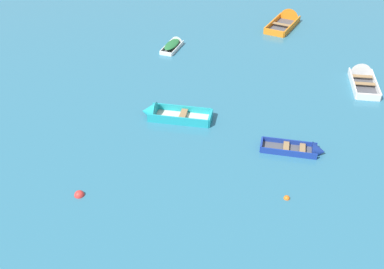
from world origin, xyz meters
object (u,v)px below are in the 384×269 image
rowboat_white_back_row_left (361,76)px  rowboat_deep_blue_near_left (305,150)px  rowboat_turquoise_far_right (163,114)px  rowboat_orange_center (288,20)px  mooring_buoy_near_foreground (79,195)px  mooring_buoy_far_field (287,198)px  rowboat_white_cluster_inner (174,44)px

rowboat_white_back_row_left → rowboat_deep_blue_near_left: 9.39m
rowboat_white_back_row_left → rowboat_turquoise_far_right: (-13.00, -1.74, 0.02)m
rowboat_white_back_row_left → rowboat_turquoise_far_right: bearing=-172.4°
rowboat_orange_center → mooring_buoy_near_foreground: size_ratio=9.74×
rowboat_orange_center → rowboat_deep_blue_near_left: size_ratio=1.36×
rowboat_deep_blue_near_left → rowboat_turquoise_far_right: bearing=142.5°
mooring_buoy_far_field → rowboat_deep_blue_near_left: bearing=53.4°
rowboat_deep_blue_near_left → mooring_buoy_near_foreground: (-10.98, -0.71, -0.15)m
rowboat_orange_center → rowboat_deep_blue_near_left: rowboat_orange_center is taller
rowboat_white_cluster_inner → mooring_buoy_far_field: size_ratio=9.76×
mooring_buoy_near_foreground → mooring_buoy_far_field: size_ratio=1.60×
rowboat_deep_blue_near_left → mooring_buoy_near_foreground: 11.01m
mooring_buoy_near_foreground → mooring_buoy_far_field: bearing=-14.2°
rowboat_white_back_row_left → rowboat_orange_center: bearing=94.2°
rowboat_white_back_row_left → rowboat_deep_blue_near_left: (-6.74, -6.54, -0.04)m
mooring_buoy_near_foreground → mooring_buoy_far_field: 9.08m
mooring_buoy_near_foreground → rowboat_white_back_row_left: bearing=22.2°
rowboat_deep_blue_near_left → mooring_buoy_far_field: rowboat_deep_blue_near_left is taller
rowboat_white_back_row_left → mooring_buoy_far_field: rowboat_white_back_row_left is taller
rowboat_turquoise_far_right → rowboat_white_cluster_inner: bearing=75.4°
rowboat_white_back_row_left → rowboat_deep_blue_near_left: size_ratio=1.28×
rowboat_white_cluster_inner → mooring_buoy_near_foreground: 16.43m
rowboat_deep_blue_near_left → mooring_buoy_far_field: 3.66m
rowboat_turquoise_far_right → mooring_buoy_near_foreground: 7.27m
rowboat_deep_blue_near_left → rowboat_white_cluster_inner: rowboat_deep_blue_near_left is taller
rowboat_white_back_row_left → rowboat_white_cluster_inner: (-10.58, 7.54, 0.02)m
rowboat_turquoise_far_right → mooring_buoy_far_field: (4.07, -7.74, -0.21)m
rowboat_turquoise_far_right → rowboat_deep_blue_near_left: bearing=-37.5°
rowboat_turquoise_far_right → mooring_buoy_near_foreground: rowboat_turquoise_far_right is taller
rowboat_white_back_row_left → rowboat_turquoise_far_right: size_ratio=1.03×
rowboat_orange_center → mooring_buoy_near_foreground: bearing=-134.2°
rowboat_turquoise_far_right → mooring_buoy_far_field: rowboat_turquoise_far_right is taller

